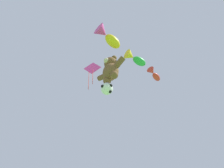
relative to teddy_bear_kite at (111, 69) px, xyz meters
name	(u,v)px	position (x,y,z in m)	size (l,w,h in m)	color
teddy_bear_kite	(111,69)	(0.00, 0.00, 0.00)	(2.50, 1.10, 2.53)	brown
soccer_ball_kite	(107,89)	(-0.40, 0.10, -1.63)	(0.83, 0.82, 0.76)	white
fish_kite_goldfin	(108,37)	(1.07, -1.34, 1.39)	(0.90, 1.96, 0.90)	yellow
fish_kite_emerald	(135,59)	(1.26, 1.32, 1.50)	(1.05, 1.87, 0.78)	green
fish_kite_crimson	(154,74)	(1.46, 3.47, 1.39)	(0.68, 1.49, 0.59)	red
diamond_kite	(92,69)	(-1.63, -0.43, 1.31)	(1.11, 0.92, 3.07)	#E53F9E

